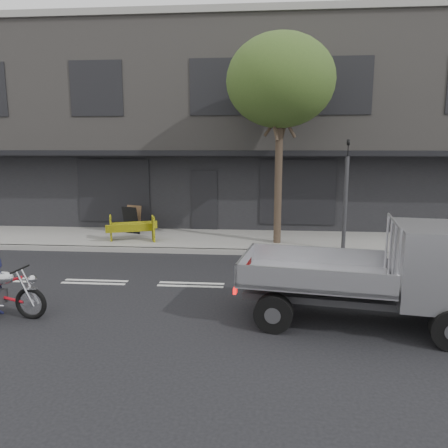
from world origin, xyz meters
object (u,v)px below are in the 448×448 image
Objects in this scene: traffic_light_pole at (345,202)px; flatbed_ute at (418,268)px; construction_barrier at (130,229)px; sandwich_board at (131,220)px; street_tree at (280,82)px.

traffic_light_pole is 5.51m from flatbed_ute.
traffic_light_pole is 0.76× the size of flatbed_ute.
construction_barrier is 1.57× the size of sandwich_board.
street_tree is at bearing 11.07° from sandwich_board.
street_tree reaches higher than construction_barrier.
traffic_light_pole reaches higher than sandwich_board.
sandwich_board is at bearing 144.71° from flatbed_ute.
street_tree reaches higher than sandwich_board.
street_tree is 7.90m from flatbed_ute.
street_tree is 1.47× the size of flatbed_ute.
sandwich_board is (-0.37, 1.32, 0.06)m from construction_barrier.
flatbed_ute is 2.92× the size of construction_barrier.
street_tree is 4.23m from traffic_light_pole.
traffic_light_pole is 6.97m from construction_barrier.
traffic_light_pole reaches higher than construction_barrier.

